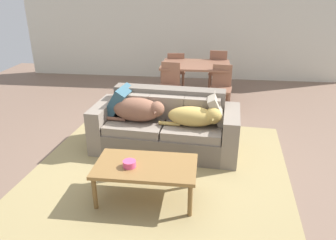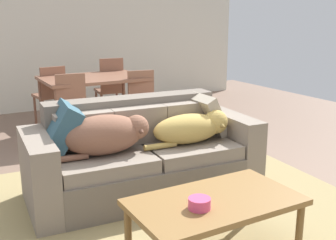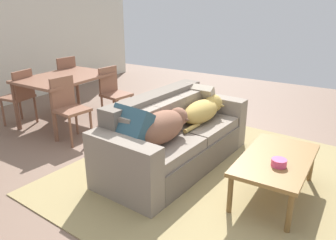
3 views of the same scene
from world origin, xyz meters
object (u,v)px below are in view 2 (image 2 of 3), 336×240
dining_chair_near_left (73,107)px  dining_chair_far_left (51,93)px  dog_on_left_cushion (107,134)px  bowl_on_coffee_table (199,203)px  couch (142,157)px  throw_pillow_by_left_arm (59,130)px  dog_on_right_cushion (193,128)px  dining_chair_near_right (144,100)px  throw_pillow_by_right_arm (208,115)px  dining_chair_far_right (110,86)px  dining_table (93,82)px  coffee_table (215,206)px

dining_chair_near_left → dining_chair_far_left: (0.01, 1.10, -0.01)m
dog_on_left_cushion → bowl_on_coffee_table: bearing=-79.5°
couch → bowl_on_coffee_table: 1.32m
throw_pillow_by_left_arm → dog_on_right_cushion: bearing=-14.2°
dining_chair_near_left → dining_chair_near_right: bearing=8.5°
dining_chair_near_left → dining_chair_far_left: 1.10m
throw_pillow_by_right_arm → dining_chair_far_right: bearing=88.4°
dining_table → throw_pillow_by_right_arm: bearing=-79.8°
dining_chair_far_left → dining_chair_far_right: bearing=174.6°
couch → dining_chair_near_left: 1.62m
dining_table → dining_chair_near_right: dining_chair_near_right is taller
dog_on_right_cushion → dining_table: dining_table is taller
dining_table → dining_chair_near_right: (0.50, -0.54, -0.21)m
throw_pillow_by_left_arm → bowl_on_coffee_table: throw_pillow_by_left_arm is taller
couch → dining_chair_far_left: dining_chair_far_left is taller
dog_on_left_cushion → dining_table: size_ratio=0.63×
coffee_table → dining_chair_near_left: dining_chair_near_left is taller
couch → dining_chair_far_left: bearing=96.8°
throw_pillow_by_left_arm → dining_chair_near_right: throw_pillow_by_left_arm is taller
dog_on_left_cushion → dining_table: 2.38m
dog_on_left_cushion → bowl_on_coffee_table: 1.21m
coffee_table → throw_pillow_by_right_arm: bearing=57.4°
coffee_table → dining_chair_far_left: (-0.06, 3.94, 0.12)m
dog_on_right_cushion → dining_chair_far_left: 2.94m
coffee_table → throw_pillow_by_left_arm: bearing=115.6°
couch → throw_pillow_by_left_arm: size_ratio=4.68×
bowl_on_coffee_table → throw_pillow_by_right_arm: bearing=53.6°
couch → dog_on_right_cushion: 0.53m
couch → throw_pillow_by_right_arm: size_ratio=5.13×
throw_pillow_by_left_arm → dining_chair_near_left: bearing=69.1°
couch → dining_chair_far_right: dining_chair_far_right is taller
dog_on_left_cushion → throw_pillow_by_left_arm: (-0.34, 0.20, 0.03)m
bowl_on_coffee_table → dining_chair_far_right: dining_chair_far_right is taller
dining_chair_near_left → dining_chair_far_right: bearing=57.4°
dining_table → coffee_table: bearing=-96.7°
dining_table → dining_chair_far_left: dining_chair_far_left is taller
dining_chair_far_right → couch: bearing=79.9°
dining_chair_near_left → dining_chair_near_right: (0.97, 0.02, -0.02)m
couch → dining_chair_far_left: 2.71m
throw_pillow_by_right_arm → dining_chair_near_left: 1.82m
coffee_table → dining_chair_far_right: (0.87, 3.96, 0.14)m
dining_chair_far_left → dining_chair_near_right: bearing=124.4°
dining_chair_near_right → dining_chair_far_left: 1.43m
throw_pillow_by_right_arm → coffee_table: bearing=-122.6°
coffee_table → bowl_on_coffee_table: bowl_on_coffee_table is taller
throw_pillow_by_left_arm → coffee_table: bearing=-64.4°
dining_chair_far_left → couch: bearing=85.5°
dog_on_left_cushion → bowl_on_coffee_table: (0.13, -1.20, -0.16)m
dining_table → dining_chair_near_right: 0.77m
throw_pillow_by_right_arm → dining_chair_far_left: dining_chair_far_left is taller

